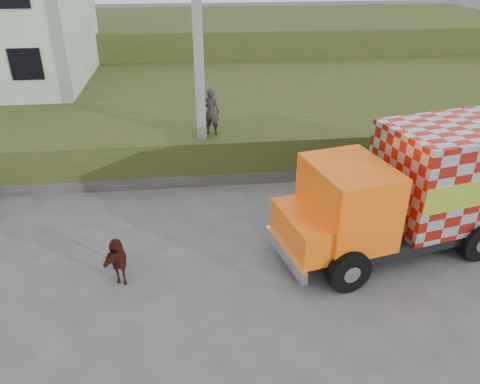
{
  "coord_description": "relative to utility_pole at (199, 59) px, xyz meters",
  "views": [
    {
      "loc": [
        -1.4,
        -9.98,
        7.15
      ],
      "look_at": [
        -0.14,
        1.0,
        1.3
      ],
      "focal_mm": 35.0,
      "sensor_mm": 36.0,
      "label": 1
    }
  ],
  "objects": [
    {
      "name": "ground",
      "position": [
        1.0,
        -4.6,
        -4.08
      ],
      "size": [
        120.0,
        120.0,
        0.0
      ],
      "primitive_type": "plane",
      "color": "#474749",
      "rests_on": "ground"
    },
    {
      "name": "embankment",
      "position": [
        1.0,
        5.4,
        -3.33
      ],
      "size": [
        40.0,
        12.0,
        1.5
      ],
      "primitive_type": "cube",
      "color": "#284617",
      "rests_on": "ground"
    },
    {
      "name": "embankment_far",
      "position": [
        1.0,
        17.4,
        -2.58
      ],
      "size": [
        40.0,
        12.0,
        3.0
      ],
      "primitive_type": "cube",
      "color": "#284617",
      "rests_on": "ground"
    },
    {
      "name": "retaining_strip",
      "position": [
        -1.0,
        -0.4,
        -3.88
      ],
      "size": [
        16.0,
        0.5,
        0.4
      ],
      "primitive_type": "cube",
      "color": "#595651",
      "rests_on": "ground"
    },
    {
      "name": "utility_pole",
      "position": [
        0.0,
        0.0,
        0.0
      ],
      "size": [
        1.2,
        0.3,
        8.0
      ],
      "color": "gray",
      "rests_on": "ground"
    },
    {
      "name": "cargo_truck",
      "position": [
        5.7,
        -4.56,
        -2.4
      ],
      "size": [
        7.62,
        3.83,
        3.25
      ],
      "rotation": [
        0.0,
        0.0,
        0.22
      ],
      "color": "black",
      "rests_on": "ground"
    },
    {
      "name": "cow",
      "position": [
        -2.37,
        -5.19,
        -3.52
      ],
      "size": [
        0.97,
        1.43,
        1.11
      ],
      "primitive_type": "imported",
      "rotation": [
        0.0,
        0.0,
        0.31
      ],
      "color": "black",
      "rests_on": "ground"
    },
    {
      "name": "pedestrian",
      "position": [
        0.35,
        0.33,
        -1.8
      ],
      "size": [
        0.66,
        0.54,
        1.55
      ],
      "primitive_type": "imported",
      "rotation": [
        0.0,
        0.0,
        2.79
      ],
      "color": "#292624",
      "rests_on": "embankment"
    }
  ]
}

